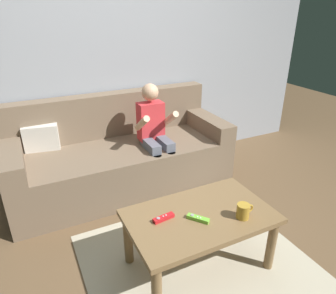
{
  "coord_description": "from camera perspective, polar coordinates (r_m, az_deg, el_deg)",
  "views": [
    {
      "loc": [
        -0.85,
        -1.26,
        1.62
      ],
      "look_at": [
        0.11,
        0.7,
        0.61
      ],
      "focal_mm": 32.97,
      "sensor_mm": 36.0,
      "label": 1
    }
  ],
  "objects": [
    {
      "name": "ground_plane",
      "position": [
        2.22,
        5.78,
        -22.24
      ],
      "size": [
        9.39,
        9.39,
        0.0
      ],
      "primitive_type": "plane",
      "color": "brown"
    },
    {
      "name": "wall_back",
      "position": [
        3.11,
        -10.65,
        17.53
      ],
      "size": [
        4.69,
        0.05,
        2.5
      ],
      "primitive_type": "cube",
      "color": "#999EA8",
      "rests_on": "ground"
    },
    {
      "name": "couch",
      "position": [
        2.99,
        -8.85,
        -1.78
      ],
      "size": [
        2.01,
        0.8,
        0.85
      ],
      "color": "#75604C",
      "rests_on": "ground"
    },
    {
      "name": "person_seated_on_couch",
      "position": [
        2.81,
        -2.45,
        2.81
      ],
      "size": [
        0.33,
        0.4,
        0.99
      ],
      "color": "slate",
      "rests_on": "ground"
    },
    {
      "name": "coffee_table",
      "position": [
        2.04,
        5.9,
        -13.73
      ],
      "size": [
        0.92,
        0.57,
        0.42
      ],
      "color": "brown",
      "rests_on": "ground"
    },
    {
      "name": "area_rug",
      "position": [
        2.28,
        5.5,
        -20.59
      ],
      "size": [
        1.47,
        1.32,
        0.01
      ],
      "primitive_type": "cube",
      "color": "#BCB299",
      "rests_on": "ground"
    },
    {
      "name": "game_remote_lime_near_edge",
      "position": [
        1.95,
        5.56,
        -13.03
      ],
      "size": [
        0.11,
        0.13,
        0.03
      ],
      "color": "#72C638",
      "rests_on": "coffee_table"
    },
    {
      "name": "game_remote_red_center",
      "position": [
        1.94,
        -0.83,
        -12.97
      ],
      "size": [
        0.14,
        0.05,
        0.03
      ],
      "color": "red",
      "rests_on": "coffee_table"
    },
    {
      "name": "coffee_mug",
      "position": [
        2.0,
        13.75,
        -11.42
      ],
      "size": [
        0.12,
        0.08,
        0.1
      ],
      "color": "#B78C2D",
      "rests_on": "coffee_table"
    }
  ]
}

